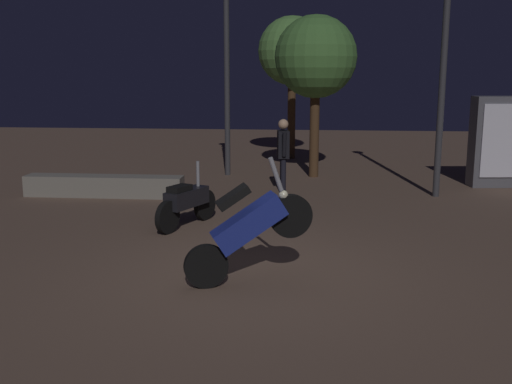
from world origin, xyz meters
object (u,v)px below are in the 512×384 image
motorcycle_black_parked_left (187,202)px  kiosk_billboard (506,142)px  motorcycle_blue_foreground (248,228)px  streetlamp_far (446,30)px  person_rider_beside (283,150)px  streetlamp_near (227,45)px

motorcycle_black_parked_left → kiosk_billboard: kiosk_billboard is taller
motorcycle_blue_foreground → streetlamp_far: (3.48, 5.81, 2.75)m
motorcycle_black_parked_left → streetlamp_far: 6.48m
motorcycle_blue_foreground → person_rider_beside: bearing=69.3°
motorcycle_blue_foreground → streetlamp_near: streetlamp_near is taller
motorcycle_blue_foreground → streetlamp_near: (-1.39, 8.12, 2.57)m
motorcycle_black_parked_left → kiosk_billboard: 7.98m
motorcycle_black_parked_left → kiosk_billboard: bearing=-32.4°
person_rider_beside → streetlamp_far: (3.32, -0.02, 2.52)m
streetlamp_far → kiosk_billboard: size_ratio=2.66×
person_rider_beside → kiosk_billboard: 5.29m
motorcycle_black_parked_left → kiosk_billboard: (6.66, 4.36, 0.61)m
streetlamp_near → streetlamp_far: size_ratio=0.94×
motorcycle_black_parked_left → person_rider_beside: bearing=-2.4°
person_rider_beside → streetlamp_far: bearing=-8.8°
streetlamp_near → kiosk_billboard: size_ratio=2.50×
motorcycle_blue_foreground → kiosk_billboard: (5.29, 7.15, 0.31)m
streetlamp_far → motorcycle_blue_foreground: bearing=-120.9°
motorcycle_black_parked_left → streetlamp_near: size_ratio=0.30×
person_rider_beside → motorcycle_blue_foreground: bearing=-100.1°
person_rider_beside → kiosk_billboard: kiosk_billboard is taller
motorcycle_black_parked_left → streetlamp_near: 6.05m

